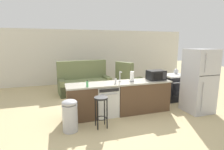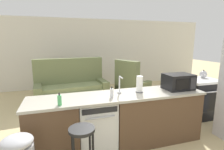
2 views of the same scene
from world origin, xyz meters
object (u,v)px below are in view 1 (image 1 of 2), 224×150
Objects in this scene: couch at (84,83)px; trash_bin at (70,115)px; microwave at (156,75)px; dish_soap_bottle at (87,84)px; armchair at (127,82)px; soap_bottle at (116,81)px; bar_stool at (101,106)px; stove_range at (174,87)px; dishwasher at (106,100)px; paper_towel_roll at (132,76)px; kettle at (176,71)px; refrigerator at (199,81)px.

trash_bin is at bearing -104.38° from couch.
dish_soap_bottle is at bearing -173.88° from microwave.
trash_bin is 3.89m from armchair.
bar_stool is (-0.55, -0.55, -0.44)m from soap_bottle.
stove_range is 3.81m from trash_bin.
dishwasher is 1.14× the size of bar_stool.
microwave is 0.42× the size of armchair.
paper_towel_roll is at bearing -109.88° from armchair.
dishwasher is 2.91m from kettle.
armchair is at bearing 126.85° from kettle.
dishwasher is 1.14× the size of trash_bin.
kettle reaches higher than dishwasher.
stove_range is at bearing 27.22° from microwave.
dishwasher is at bearing -84.78° from couch.
dishwasher is 0.93× the size of stove_range.
soap_bottle and dish_soap_bottle have the same top height.
paper_towel_roll is 0.56m from soap_bottle.
paper_towel_roll is at bearing -162.01° from kettle.
refrigerator is 2.45× the size of trash_bin.
couch is (0.32, 2.71, -0.58)m from dish_soap_bottle.
dish_soap_bottle is at bearing 174.11° from refrigerator.
armchair is at bearing 55.11° from dishwasher.
refrigerator is 1.24m from kettle.
dishwasher reaches higher than trash_bin.
soap_bottle is at bearing 8.85° from dish_soap_bottle.
microwave is (1.53, -0.00, 0.62)m from dishwasher.
armchair is (-1.02, 1.72, -0.10)m from stove_range.
paper_towel_roll is 1.38× the size of kettle.
dishwasher is 0.99m from paper_towel_roll.
bar_stool is (-2.91, -1.20, 0.08)m from stove_range.
refrigerator reaches higher than soap_bottle.
couch is (0.08, 3.14, -0.14)m from bar_stool.
dish_soap_bottle is 2.79m from couch.
stove_range is at bearing 15.39° from soap_bottle.
microwave is 0.68× the size of bar_stool.
kettle is at bearing 37.71° from stove_range.
stove_range is 1.80× the size of microwave.
microwave is 0.24× the size of couch.
dish_soap_bottle is at bearing -130.54° from armchair.
stove_range is 3.19× the size of paper_towel_roll.
microwave reaches higher than kettle.
couch is at bearing 125.28° from microwave.
refrigerator is (-0.00, -1.10, 0.45)m from stove_range.
dish_soap_bottle is at bearing -171.15° from soap_bottle.
armchair is at bearing -6.90° from couch.
stove_range is at bearing -142.29° from kettle.
microwave reaches higher than stove_range.
kettle is at bearing 18.96° from trash_bin.
couch is (-2.83, 1.94, -0.06)m from stove_range.
dish_soap_bottle is at bearing -166.21° from stove_range.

